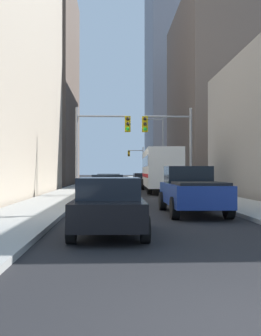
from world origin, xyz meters
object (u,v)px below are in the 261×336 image
at_px(traffic_signal_near_right, 170,137).
at_px(sedan_beige, 108,189).
at_px(sedan_black, 109,206).
at_px(traffic_signal_far_right, 137,158).
at_px(city_bus, 160,169).
at_px(traffic_signal_near_left, 100,136).
at_px(sedan_grey, 141,180).
at_px(sedan_green, 109,184).
at_px(pickup_truck_blue, 192,190).

bearing_deg(traffic_signal_near_right, sedan_beige, -125.70).
height_order(sedan_black, traffic_signal_far_right, traffic_signal_far_right).
distance_m(city_bus, traffic_signal_near_left, 7.84).
height_order(sedan_black, sedan_grey, same).
bearing_deg(city_bus, sedan_green, -139.10).
bearing_deg(sedan_green, traffic_signal_far_right, 83.86).
relative_size(sedan_beige, sedan_green, 1.00).
relative_size(sedan_beige, sedan_grey, 0.99).
height_order(city_bus, sedan_green, city_bus).
xyz_separation_m(sedan_black, sedan_grey, (3.03, 31.17, 0.00)).
height_order(sedan_beige, traffic_signal_near_left, traffic_signal_near_left).
height_order(sedan_green, traffic_signal_far_right, traffic_signal_far_right).
height_order(sedan_grey, traffic_signal_near_left, traffic_signal_near_left).
height_order(pickup_truck_blue, traffic_signal_near_right, traffic_signal_near_right).
distance_m(sedan_black, traffic_signal_near_left, 16.62).
height_order(city_bus, traffic_signal_near_left, traffic_signal_near_left).
bearing_deg(sedan_grey, sedan_beige, -98.82).
bearing_deg(sedan_black, pickup_truck_blue, 58.01).
relative_size(pickup_truck_blue, traffic_signal_near_right, 0.90).
bearing_deg(traffic_signal_near_right, sedan_green, 151.31).
distance_m(pickup_truck_blue, traffic_signal_near_left, 12.20).
distance_m(pickup_truck_blue, sedan_beige, 6.38).
xyz_separation_m(city_bus, pickup_truck_blue, (-0.73, -17.00, -1.00)).
bearing_deg(sedan_beige, traffic_signal_far_right, 84.91).
bearing_deg(traffic_signal_near_left, traffic_signal_far_right, 83.48).
bearing_deg(sedan_black, city_bus, 79.88).
height_order(city_bus, pickup_truck_blue, city_bus).
relative_size(city_bus, pickup_truck_blue, 2.13).
height_order(pickup_truck_blue, sedan_beige, pickup_truck_blue).
bearing_deg(sedan_green, pickup_truck_blue, -75.54).
bearing_deg(sedan_green, sedan_grey, 75.55).
bearing_deg(city_bus, traffic_signal_far_right, 89.61).
height_order(traffic_signal_near_right, traffic_signal_far_right, same).
xyz_separation_m(sedan_green, sedan_grey, (3.25, 12.62, 0.00)).
height_order(city_bus, sedan_black, city_bus).
bearing_deg(traffic_signal_near_right, pickup_truck_blue, -93.63).
relative_size(city_bus, traffic_signal_near_right, 1.93).
bearing_deg(pickup_truck_blue, sedan_grey, 90.44).
xyz_separation_m(pickup_truck_blue, traffic_signal_near_right, (0.70, 11.11, 3.09)).
xyz_separation_m(city_bus, sedan_beige, (-4.12, -11.60, -1.16)).
bearing_deg(sedan_grey, pickup_truck_blue, -89.56).
relative_size(sedan_black, sedan_green, 1.00).
xyz_separation_m(sedan_green, traffic_signal_far_right, (4.44, 41.25, 3.22)).
xyz_separation_m(sedan_green, traffic_signal_near_right, (4.15, -2.27, 3.25)).
bearing_deg(traffic_signal_near_left, traffic_signal_near_right, -0.00).
height_order(sedan_black, sedan_green, same).
height_order(sedan_black, traffic_signal_near_right, traffic_signal_near_right).
height_order(sedan_beige, sedan_green, same).
height_order(pickup_truck_blue, traffic_signal_far_right, traffic_signal_far_right).
distance_m(sedan_beige, traffic_signal_far_right, 49.53).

